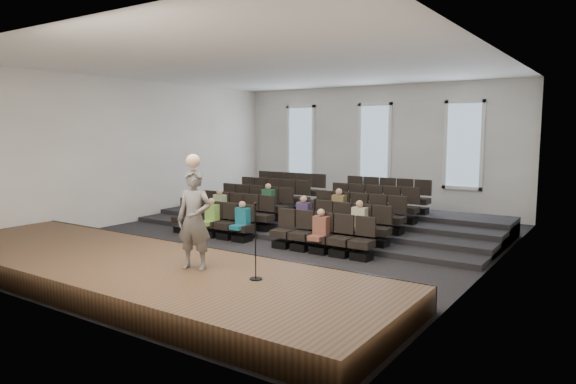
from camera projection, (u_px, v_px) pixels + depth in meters
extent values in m
plane|color=black|center=(274.00, 241.00, 15.10)|extent=(14.00, 14.00, 0.00)
cube|color=white|center=(273.00, 67.00, 14.51)|extent=(12.00, 14.00, 0.02)
cube|color=white|center=(375.00, 149.00, 20.59)|extent=(12.00, 0.04, 5.00)
cube|color=white|center=(42.00, 172.00, 9.02)|extent=(12.00, 0.04, 5.00)
cube|color=white|center=(135.00, 151.00, 18.14)|extent=(0.04, 14.00, 5.00)
cube|color=white|center=(493.00, 163.00, 11.47)|extent=(0.04, 14.00, 5.00)
cube|color=#503922|center=(135.00, 272.00, 10.87)|extent=(11.80, 3.60, 0.50)
cube|color=black|center=(194.00, 255.00, 12.33)|extent=(11.80, 0.06, 0.52)
cube|color=black|center=(315.00, 226.00, 17.01)|extent=(11.80, 4.80, 0.15)
cube|color=black|center=(323.00, 221.00, 17.43)|extent=(11.80, 3.75, 0.30)
cube|color=black|center=(330.00, 217.00, 17.86)|extent=(11.80, 2.70, 0.45)
cube|color=black|center=(337.00, 213.00, 18.28)|extent=(11.80, 1.65, 0.60)
cube|color=black|center=(183.00, 229.00, 16.33)|extent=(0.47, 0.43, 0.20)
cube|color=black|center=(183.00, 220.00, 16.29)|extent=(0.55, 0.50, 0.19)
cube|color=black|center=(187.00, 206.00, 16.42)|extent=(0.55, 0.08, 0.50)
cube|color=black|center=(197.00, 231.00, 16.00)|extent=(0.47, 0.43, 0.20)
cube|color=black|center=(197.00, 221.00, 15.96)|extent=(0.55, 0.50, 0.19)
cube|color=black|center=(201.00, 208.00, 16.08)|extent=(0.55, 0.08, 0.50)
cube|color=black|center=(211.00, 233.00, 15.66)|extent=(0.47, 0.43, 0.20)
cube|color=black|center=(211.00, 223.00, 15.63)|extent=(0.55, 0.50, 0.19)
cube|color=black|center=(216.00, 209.00, 15.75)|extent=(0.55, 0.08, 0.50)
cube|color=black|center=(226.00, 236.00, 15.33)|extent=(0.47, 0.43, 0.20)
cube|color=black|center=(226.00, 225.00, 15.29)|extent=(0.55, 0.50, 0.19)
cube|color=black|center=(231.00, 211.00, 15.42)|extent=(0.55, 0.08, 0.50)
cube|color=black|center=(242.00, 238.00, 15.00)|extent=(0.47, 0.43, 0.20)
cube|color=black|center=(242.00, 228.00, 14.96)|extent=(0.55, 0.50, 0.19)
cube|color=black|center=(246.00, 213.00, 15.09)|extent=(0.55, 0.08, 0.50)
cube|color=black|center=(283.00, 244.00, 14.20)|extent=(0.47, 0.43, 0.20)
cube|color=black|center=(283.00, 233.00, 14.16)|extent=(0.55, 0.50, 0.19)
cube|color=black|center=(287.00, 217.00, 14.28)|extent=(0.55, 0.08, 0.50)
cube|color=black|center=(301.00, 247.00, 13.86)|extent=(0.47, 0.43, 0.20)
cube|color=black|center=(301.00, 236.00, 13.83)|extent=(0.55, 0.50, 0.19)
cube|color=black|center=(305.00, 219.00, 13.95)|extent=(0.55, 0.08, 0.50)
cube|color=black|center=(320.00, 250.00, 13.53)|extent=(0.47, 0.43, 0.20)
cube|color=black|center=(320.00, 238.00, 13.49)|extent=(0.55, 0.50, 0.19)
cube|color=black|center=(324.00, 222.00, 13.62)|extent=(0.55, 0.08, 0.50)
cube|color=black|center=(340.00, 253.00, 13.20)|extent=(0.47, 0.43, 0.20)
cube|color=black|center=(340.00, 241.00, 13.16)|extent=(0.55, 0.50, 0.19)
cube|color=black|center=(344.00, 224.00, 13.29)|extent=(0.55, 0.08, 0.50)
cube|color=black|center=(361.00, 256.00, 12.87)|extent=(0.47, 0.43, 0.20)
cube|color=black|center=(362.00, 244.00, 12.83)|extent=(0.55, 0.50, 0.19)
cube|color=black|center=(366.00, 226.00, 12.95)|extent=(0.55, 0.08, 0.50)
cube|color=black|center=(206.00, 220.00, 17.18)|extent=(0.47, 0.43, 0.20)
cube|color=black|center=(206.00, 211.00, 17.14)|extent=(0.55, 0.50, 0.19)
cube|color=black|center=(210.00, 198.00, 17.26)|extent=(0.55, 0.08, 0.50)
cube|color=black|center=(219.00, 222.00, 16.84)|extent=(0.47, 0.43, 0.20)
cube|color=black|center=(219.00, 212.00, 16.81)|extent=(0.55, 0.50, 0.19)
cube|color=black|center=(223.00, 199.00, 16.93)|extent=(0.55, 0.08, 0.50)
cube|color=black|center=(233.00, 223.00, 16.51)|extent=(0.47, 0.43, 0.20)
cube|color=black|center=(233.00, 214.00, 16.47)|extent=(0.55, 0.50, 0.19)
cube|color=black|center=(237.00, 201.00, 16.60)|extent=(0.55, 0.08, 0.50)
cube|color=black|center=(248.00, 225.00, 16.18)|extent=(0.47, 0.43, 0.20)
cube|color=black|center=(248.00, 216.00, 16.14)|extent=(0.55, 0.50, 0.19)
cube|color=black|center=(252.00, 202.00, 16.27)|extent=(0.55, 0.08, 0.50)
cube|color=black|center=(263.00, 227.00, 15.85)|extent=(0.47, 0.43, 0.20)
cube|color=black|center=(263.00, 217.00, 15.81)|extent=(0.55, 0.50, 0.19)
cube|color=black|center=(267.00, 204.00, 15.93)|extent=(0.55, 0.08, 0.50)
cube|color=black|center=(303.00, 233.00, 15.04)|extent=(0.47, 0.43, 0.20)
cube|color=black|center=(303.00, 222.00, 15.01)|extent=(0.55, 0.50, 0.19)
cube|color=black|center=(307.00, 207.00, 15.13)|extent=(0.55, 0.08, 0.50)
cube|color=black|center=(321.00, 235.00, 14.71)|extent=(0.47, 0.43, 0.20)
cube|color=black|center=(321.00, 224.00, 14.67)|extent=(0.55, 0.50, 0.19)
cube|color=black|center=(324.00, 209.00, 14.80)|extent=(0.55, 0.08, 0.50)
cube|color=black|center=(339.00, 237.00, 14.38)|extent=(0.47, 0.43, 0.20)
cube|color=black|center=(339.00, 226.00, 14.34)|extent=(0.55, 0.50, 0.19)
cube|color=black|center=(343.00, 211.00, 14.47)|extent=(0.55, 0.08, 0.50)
cube|color=black|center=(358.00, 240.00, 14.05)|extent=(0.47, 0.43, 0.20)
cube|color=black|center=(359.00, 229.00, 14.01)|extent=(0.55, 0.50, 0.19)
cube|color=black|center=(362.00, 213.00, 14.13)|extent=(0.55, 0.08, 0.50)
cube|color=black|center=(379.00, 242.00, 13.71)|extent=(0.47, 0.43, 0.20)
cube|color=black|center=(379.00, 231.00, 13.68)|extent=(0.55, 0.50, 0.19)
cube|color=black|center=(383.00, 215.00, 13.80)|extent=(0.55, 0.08, 0.50)
cube|color=black|center=(226.00, 211.00, 18.02)|extent=(0.47, 0.42, 0.20)
cube|color=black|center=(226.00, 203.00, 17.99)|extent=(0.55, 0.50, 0.19)
cube|color=black|center=(230.00, 190.00, 18.11)|extent=(0.55, 0.08, 0.50)
cube|color=black|center=(240.00, 213.00, 17.69)|extent=(0.47, 0.42, 0.20)
cube|color=black|center=(240.00, 204.00, 17.65)|extent=(0.55, 0.50, 0.19)
cube|color=black|center=(243.00, 192.00, 17.78)|extent=(0.55, 0.08, 0.50)
cube|color=black|center=(253.00, 214.00, 17.36)|extent=(0.47, 0.42, 0.20)
cube|color=black|center=(253.00, 205.00, 17.32)|extent=(0.55, 0.50, 0.19)
cube|color=black|center=(257.00, 193.00, 17.45)|extent=(0.55, 0.08, 0.50)
cube|color=black|center=(268.00, 216.00, 17.03)|extent=(0.47, 0.42, 0.20)
cube|color=black|center=(268.00, 207.00, 16.99)|extent=(0.55, 0.50, 0.19)
cube|color=black|center=(271.00, 194.00, 17.11)|extent=(0.55, 0.08, 0.50)
cube|color=black|center=(283.00, 218.00, 16.69)|extent=(0.47, 0.42, 0.20)
cube|color=black|center=(283.00, 208.00, 16.66)|extent=(0.55, 0.50, 0.19)
cube|color=black|center=(286.00, 195.00, 16.78)|extent=(0.55, 0.08, 0.50)
cube|color=black|center=(321.00, 222.00, 15.89)|extent=(0.47, 0.42, 0.20)
cube|color=black|center=(321.00, 212.00, 15.85)|extent=(0.55, 0.50, 0.19)
cube|color=black|center=(325.00, 198.00, 15.98)|extent=(0.55, 0.08, 0.50)
cube|color=black|center=(338.00, 224.00, 15.56)|extent=(0.47, 0.42, 0.20)
cube|color=black|center=(338.00, 214.00, 15.52)|extent=(0.55, 0.50, 0.19)
cube|color=black|center=(342.00, 200.00, 15.65)|extent=(0.55, 0.08, 0.50)
cube|color=black|center=(356.00, 226.00, 15.23)|extent=(0.47, 0.42, 0.20)
cube|color=black|center=(356.00, 216.00, 15.19)|extent=(0.55, 0.50, 0.19)
cube|color=black|center=(359.00, 201.00, 15.31)|extent=(0.55, 0.08, 0.50)
cube|color=black|center=(375.00, 228.00, 14.89)|extent=(0.47, 0.42, 0.20)
cube|color=black|center=(375.00, 218.00, 14.86)|extent=(0.55, 0.50, 0.19)
cube|color=black|center=(378.00, 203.00, 14.98)|extent=(0.55, 0.08, 0.50)
cube|color=black|center=(394.00, 231.00, 14.56)|extent=(0.47, 0.42, 0.20)
cube|color=black|center=(394.00, 220.00, 14.52)|extent=(0.55, 0.50, 0.19)
cube|color=black|center=(398.00, 205.00, 14.65)|extent=(0.55, 0.08, 0.50)
cube|color=black|center=(245.00, 204.00, 18.87)|extent=(0.47, 0.42, 0.20)
cube|color=black|center=(245.00, 195.00, 18.83)|extent=(0.55, 0.50, 0.19)
cube|color=black|center=(248.00, 184.00, 18.96)|extent=(0.55, 0.08, 0.50)
cube|color=black|center=(258.00, 205.00, 18.54)|extent=(0.47, 0.42, 0.20)
cube|color=black|center=(258.00, 196.00, 18.50)|extent=(0.55, 0.50, 0.19)
cube|color=black|center=(261.00, 185.00, 18.63)|extent=(0.55, 0.08, 0.50)
cube|color=black|center=(271.00, 206.00, 18.21)|extent=(0.47, 0.42, 0.20)
cube|color=black|center=(271.00, 198.00, 18.17)|extent=(0.55, 0.50, 0.19)
cube|color=black|center=(275.00, 186.00, 18.29)|extent=(0.55, 0.08, 0.50)
cube|color=black|center=(285.00, 208.00, 17.87)|extent=(0.47, 0.42, 0.20)
cube|color=black|center=(285.00, 199.00, 17.84)|extent=(0.55, 0.50, 0.19)
cube|color=black|center=(289.00, 187.00, 17.96)|extent=(0.55, 0.08, 0.50)
cube|color=black|center=(300.00, 209.00, 17.54)|extent=(0.47, 0.42, 0.20)
cube|color=black|center=(300.00, 200.00, 17.50)|extent=(0.55, 0.50, 0.19)
cube|color=black|center=(303.00, 188.00, 17.63)|extent=(0.55, 0.08, 0.50)
cube|color=black|center=(337.00, 213.00, 16.74)|extent=(0.47, 0.42, 0.20)
cube|color=black|center=(337.00, 204.00, 16.70)|extent=(0.55, 0.50, 0.19)
cube|color=black|center=(341.00, 190.00, 16.83)|extent=(0.55, 0.08, 0.50)
cube|color=black|center=(354.00, 215.00, 16.41)|extent=(0.47, 0.42, 0.20)
cube|color=black|center=(354.00, 205.00, 16.37)|extent=(0.55, 0.50, 0.19)
cube|color=black|center=(357.00, 192.00, 16.49)|extent=(0.55, 0.08, 0.50)
cube|color=black|center=(371.00, 216.00, 16.07)|extent=(0.47, 0.42, 0.20)
cube|color=black|center=(371.00, 207.00, 16.04)|extent=(0.55, 0.50, 0.19)
cube|color=black|center=(374.00, 193.00, 16.16)|extent=(0.55, 0.08, 0.50)
cube|color=black|center=(389.00, 218.00, 15.74)|extent=(0.47, 0.42, 0.20)
cube|color=black|center=(389.00, 208.00, 15.70)|extent=(0.55, 0.50, 0.19)
cube|color=black|center=(392.00, 194.00, 15.83)|extent=(0.55, 0.08, 0.50)
cube|color=black|center=(408.00, 220.00, 15.41)|extent=(0.47, 0.42, 0.20)
cube|color=black|center=(408.00, 210.00, 15.37)|extent=(0.55, 0.50, 0.19)
cube|color=black|center=(411.00, 196.00, 15.50)|extent=(0.55, 0.08, 0.50)
cube|color=black|center=(262.00, 197.00, 19.72)|extent=(0.47, 0.42, 0.20)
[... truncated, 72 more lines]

